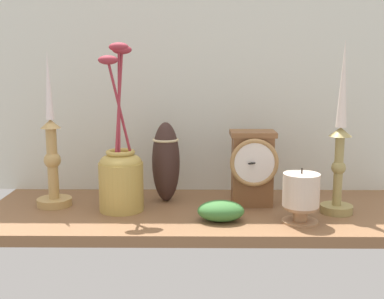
{
  "coord_description": "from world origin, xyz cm",
  "views": [
    {
      "loc": [
        -1.55,
        -108.13,
        33.32
      ],
      "look_at": [
        -2.62,
        0.0,
        14.0
      ],
      "focal_mm": 45.47,
      "sensor_mm": 36.0,
      "label": 1
    }
  ],
  "objects": [
    {
      "name": "ground_plane",
      "position": [
        0.0,
        0.0,
        -1.2
      ],
      "size": [
        100.0,
        36.0,
        2.4
      ],
      "primitive_type": "cube",
      "color": "brown"
    },
    {
      "name": "back_wall",
      "position": [
        0.0,
        18.5,
        32.5
      ],
      "size": [
        120.0,
        2.0,
        65.0
      ],
      "primitive_type": "cube",
      "color": "silver",
      "rests_on": "ground_plane"
    },
    {
      "name": "mantel_clock",
      "position": [
        11.56,
        3.74,
        9.21
      ],
      "size": [
        11.12,
        9.28,
        17.64
      ],
      "color": "brown",
      "rests_on": "ground_plane"
    },
    {
      "name": "candlestick_tall_left",
      "position": [
        -35.21,
        2.44,
        11.12
      ],
      "size": [
        8.11,
        8.11,
        36.05
      ],
      "color": "tan",
      "rests_on": "ground_plane"
    },
    {
      "name": "candlestick_tall_center",
      "position": [
        29.97,
        -2.42,
        14.45
      ],
      "size": [
        7.23,
        7.23,
        38.32
      ],
      "color": "#9F8D51",
      "rests_on": "ground_plane"
    },
    {
      "name": "brass_vase_jar",
      "position": [
        -18.76,
        -0.83,
        8.73
      ],
      "size": [
        10.12,
        10.12,
        37.76
      ],
      "color": "tan",
      "rests_on": "ground_plane"
    },
    {
      "name": "pillar_candle_front",
      "position": [
        20.39,
        -9.11,
        5.95
      ],
      "size": [
        7.72,
        7.72,
        11.76
      ],
      "color": "#AC7E56",
      "rests_on": "ground_plane"
    },
    {
      "name": "tall_ceramic_vase",
      "position": [
        -9.0,
        6.79,
        9.85
      ],
      "size": [
        6.71,
        6.71,
        19.4
      ],
      "color": "#392520",
      "rests_on": "ground_plane"
    },
    {
      "name": "ivy_sprig",
      "position": [
        3.61,
        -8.42,
        2.2
      ],
      "size": [
        10.04,
        7.03,
        4.4
      ],
      "color": "#3A7335",
      "rests_on": "ground_plane"
    }
  ]
}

